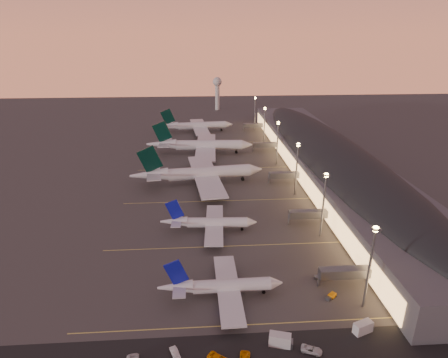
# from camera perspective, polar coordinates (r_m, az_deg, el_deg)

# --- Properties ---
(ground) EXTENTS (700.00, 700.00, 0.00)m
(ground) POSITION_cam_1_polar(r_m,az_deg,el_deg) (143.52, 0.44, -9.16)
(ground) COLOR #3F3D3A
(airliner_narrow_south) EXTENTS (36.90, 32.86, 13.22)m
(airliner_narrow_south) POSITION_cam_1_polar(r_m,az_deg,el_deg) (114.32, -0.45, -16.01)
(airliner_narrow_south) COLOR silver
(airliner_narrow_south) RESTS_ON ground
(airliner_narrow_north) EXTENTS (37.88, 33.86, 13.54)m
(airliner_narrow_north) POSITION_cam_1_polar(r_m,az_deg,el_deg) (147.83, -2.32, -6.65)
(airliner_narrow_north) COLOR silver
(airliner_narrow_north) RESTS_ON ground
(airliner_wide_near) EXTENTS (68.40, 62.75, 21.88)m
(airliner_wide_near) POSITION_cam_1_polar(r_m,az_deg,el_deg) (192.73, -3.97, 0.85)
(airliner_wide_near) COLOR silver
(airliner_wide_near) RESTS_ON ground
(airliner_wide_mid) EXTENTS (68.10, 62.00, 21.81)m
(airliner_wide_mid) POSITION_cam_1_polar(r_m,az_deg,el_deg) (242.53, -3.70, 5.16)
(airliner_wide_mid) COLOR silver
(airliner_wide_mid) RESTS_ON ground
(airliner_wide_far) EXTENTS (60.58, 55.46, 19.37)m
(airliner_wide_far) POSITION_cam_1_polar(r_m,az_deg,el_deg) (298.46, -4.41, 8.08)
(airliner_wide_far) COLOR silver
(airliner_wide_far) RESTS_ON ground
(terminal_building) EXTENTS (56.35, 255.00, 17.46)m
(terminal_building) POSITION_cam_1_polar(r_m,az_deg,el_deg) (218.05, 15.40, 3.44)
(terminal_building) COLOR #4E4E53
(terminal_building) RESTS_ON ground
(light_masts) EXTENTS (2.20, 217.20, 25.90)m
(light_masts) POSITION_cam_1_polar(r_m,az_deg,el_deg) (201.53, 9.33, 5.10)
(light_masts) COLOR slate
(light_masts) RESTS_ON ground
(radar_tower) EXTENTS (9.00, 9.00, 32.50)m
(radar_tower) POSITION_cam_1_polar(r_m,az_deg,el_deg) (387.27, -1.03, 13.71)
(radar_tower) COLOR silver
(radar_tower) RESTS_ON ground
(service_lane) EXTENTS (260.00, 16.00, 0.01)m
(service_lane) POSITION_cam_1_polar(r_m,az_deg,el_deg) (99.55, 3.14, -25.64)
(service_lane) COLOR black
(service_lane) RESTS_ON ground
(lane_markings) EXTENTS (90.00, 180.36, 0.00)m
(lane_markings) POSITION_cam_1_polar(r_m,az_deg,el_deg) (179.09, -0.53, -2.68)
(lane_markings) COLOR #D8C659
(lane_markings) RESTS_ON ground
(baggage_tug_a) EXTENTS (4.30, 2.04, 1.25)m
(baggage_tug_a) POSITION_cam_1_polar(r_m,az_deg,el_deg) (126.55, 14.65, -14.26)
(baggage_tug_a) COLOR orange
(baggage_tug_a) RESTS_ON ground
(baggage_tug_b) EXTENTS (3.82, 3.43, 1.11)m
(baggage_tug_b) POSITION_cam_1_polar(r_m,az_deg,el_deg) (119.62, 16.01, -16.80)
(baggage_tug_b) COLOR orange
(baggage_tug_b) RESTS_ON ground
(catering_truck_a) EXTENTS (6.32, 3.79, 3.33)m
(catering_truck_a) POSITION_cam_1_polar(r_m,az_deg,el_deg) (102.16, 8.71, -23.13)
(catering_truck_a) COLOR silver
(catering_truck_a) RESTS_ON ground
(catering_truck_b) EXTENTS (5.96, 3.94, 3.13)m
(catering_truck_b) POSITION_cam_1_polar(r_m,az_deg,el_deg) (110.64, 20.53, -20.41)
(catering_truck_b) COLOR silver
(catering_truck_b) RESTS_ON ground
(service_van_c) EXTENTS (3.19, 4.74, 1.48)m
(service_van_c) POSITION_cam_1_polar(r_m,az_deg,el_deg) (100.12, -7.44, -24.87)
(service_van_c) COLOR silver
(service_van_c) RESTS_ON ground
(service_van_e) EXTENTS (5.69, 4.20, 1.44)m
(service_van_e) POSITION_cam_1_polar(r_m,az_deg,el_deg) (102.52, 13.20, -24.00)
(service_van_e) COLOR silver
(service_van_e) RESTS_ON ground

